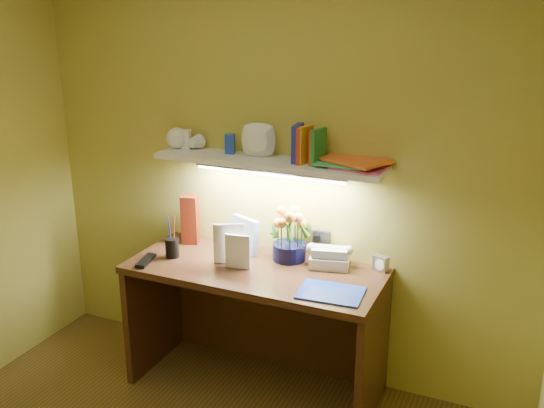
{
  "coord_description": "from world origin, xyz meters",
  "views": [
    {
      "loc": [
        1.31,
        -1.53,
        2.09
      ],
      "look_at": [
        0.04,
        1.35,
        1.07
      ],
      "focal_mm": 40.0,
      "sensor_mm": 36.0,
      "label": 1
    }
  ],
  "objects_px": {
    "desk": "(255,329)",
    "desk_clock": "(381,263)",
    "telephone": "(330,255)",
    "flower_bouquet": "(289,232)",
    "whisky_bottle": "(193,219)"
  },
  "relations": [
    {
      "from": "telephone",
      "to": "desk_clock",
      "type": "bearing_deg",
      "value": -1.81
    },
    {
      "from": "flower_bouquet",
      "to": "whisky_bottle",
      "type": "xyz_separation_m",
      "value": [
        -0.64,
        0.04,
        -0.03
      ]
    },
    {
      "from": "flower_bouquet",
      "to": "whisky_bottle",
      "type": "height_order",
      "value": "flower_bouquet"
    },
    {
      "from": "desk",
      "to": "desk_clock",
      "type": "xyz_separation_m",
      "value": [
        0.64,
        0.24,
        0.42
      ]
    },
    {
      "from": "desk_clock",
      "to": "telephone",
      "type": "bearing_deg",
      "value": -148.53
    },
    {
      "from": "whisky_bottle",
      "to": "flower_bouquet",
      "type": "bearing_deg",
      "value": -3.36
    },
    {
      "from": "flower_bouquet",
      "to": "whisky_bottle",
      "type": "bearing_deg",
      "value": 176.64
    },
    {
      "from": "telephone",
      "to": "whisky_bottle",
      "type": "distance_m",
      "value": 0.89
    },
    {
      "from": "desk_clock",
      "to": "whisky_bottle",
      "type": "relative_size",
      "value": 0.31
    },
    {
      "from": "desk",
      "to": "whisky_bottle",
      "type": "bearing_deg",
      "value": 156.79
    },
    {
      "from": "desk",
      "to": "telephone",
      "type": "relative_size",
      "value": 6.62
    },
    {
      "from": "whisky_bottle",
      "to": "desk_clock",
      "type": "bearing_deg",
      "value": 0.91
    },
    {
      "from": "desk",
      "to": "telephone",
      "type": "xyz_separation_m",
      "value": [
        0.37,
        0.18,
        0.44
      ]
    },
    {
      "from": "flower_bouquet",
      "to": "desk_clock",
      "type": "distance_m",
      "value": 0.53
    },
    {
      "from": "telephone",
      "to": "whisky_bottle",
      "type": "height_order",
      "value": "whisky_bottle"
    }
  ]
}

